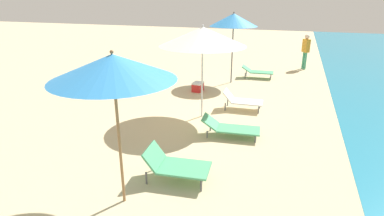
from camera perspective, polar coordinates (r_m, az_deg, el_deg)
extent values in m
cylinder|color=olive|center=(5.42, -13.06, -6.51)|extent=(0.05, 0.05, 2.24)
cone|color=#338CD8|center=(4.99, -14.23, 7.25)|extent=(1.99, 1.99, 0.40)
sphere|color=olive|center=(4.94, -14.46, 9.88)|extent=(0.06, 0.06, 0.06)
cube|color=#4CA572|center=(6.27, -1.39, -10.87)|extent=(1.05, 0.78, 0.04)
cube|color=#4CA572|center=(6.33, -6.92, -8.67)|extent=(0.35, 0.71, 0.37)
cylinder|color=#59595E|center=(6.52, 2.70, -11.10)|extent=(0.04, 0.04, 0.26)
cylinder|color=#59595E|center=(6.03, 1.68, -13.90)|extent=(0.04, 0.04, 0.26)
cylinder|color=#59595E|center=(6.76, -6.56, -9.99)|extent=(0.04, 0.04, 0.26)
cylinder|color=#59595E|center=(6.29, -8.33, -12.54)|extent=(0.04, 0.04, 0.26)
cylinder|color=silver|center=(9.23, 1.85, 4.68)|extent=(0.05, 0.05, 2.13)
cone|color=white|center=(8.97, 1.95, 12.92)|extent=(2.49, 2.49, 0.53)
sphere|color=silver|center=(8.94, 1.97, 14.80)|extent=(0.06, 0.06, 0.06)
cube|color=white|center=(10.16, 10.06, 1.11)|extent=(0.99, 0.64, 0.04)
cube|color=white|center=(10.18, 6.66, 2.36)|extent=(0.33, 0.61, 0.34)
cylinder|color=#59595E|center=(10.41, 12.25, 0.58)|extent=(0.04, 0.04, 0.25)
cylinder|color=#59595E|center=(9.95, 12.05, -0.32)|extent=(0.04, 0.04, 0.25)
cylinder|color=#59595E|center=(10.51, 6.53, 1.10)|extent=(0.04, 0.04, 0.25)
cylinder|color=#59595E|center=(10.05, 6.06, 0.24)|extent=(0.04, 0.04, 0.25)
cube|color=#4CA572|center=(8.19, 8.47, -3.89)|extent=(1.15, 0.68, 0.04)
cube|color=#4CA572|center=(8.21, 3.36, -2.49)|extent=(0.47, 0.61, 0.30)
cylinder|color=#59595E|center=(8.44, 11.61, -4.21)|extent=(0.04, 0.04, 0.19)
cylinder|color=#59595E|center=(8.01, 11.49, -5.57)|extent=(0.04, 0.04, 0.19)
cylinder|color=#59595E|center=(8.53, 3.36, -3.54)|extent=(0.04, 0.04, 0.19)
cylinder|color=#59595E|center=(8.11, 2.79, -4.84)|extent=(0.04, 0.04, 0.19)
cylinder|color=#4C4C51|center=(13.17, 7.32, 9.53)|extent=(0.05, 0.05, 2.32)
cone|color=#338CD8|center=(12.99, 7.60, 15.65)|extent=(1.92, 1.92, 0.50)
sphere|color=#4C4C51|center=(12.98, 7.66, 16.88)|extent=(0.06, 0.06, 0.06)
cube|color=#4CA572|center=(14.30, 12.61, 6.38)|extent=(1.03, 0.62, 0.04)
cube|color=#4CA572|center=(14.31, 9.90, 7.13)|extent=(0.42, 0.59, 0.26)
cylinder|color=#59595E|center=(14.54, 14.21, 5.89)|extent=(0.04, 0.04, 0.25)
cylinder|color=#59595E|center=(14.09, 14.15, 5.46)|extent=(0.04, 0.04, 0.25)
cylinder|color=#59595E|center=(14.60, 9.86, 6.26)|extent=(0.04, 0.04, 0.25)
cylinder|color=#59595E|center=(14.15, 9.66, 5.84)|extent=(0.04, 0.04, 0.25)
cylinder|color=#3F9972|center=(16.64, 19.96, 8.07)|extent=(0.11, 0.11, 0.85)
cylinder|color=#3F9972|center=(16.78, 19.63, 8.20)|extent=(0.11, 0.11, 0.85)
cube|color=orange|center=(16.59, 20.10, 10.63)|extent=(0.38, 0.42, 0.63)
sphere|color=beige|center=(16.54, 20.28, 12.10)|extent=(0.23, 0.23, 0.23)
cube|color=red|center=(12.04, 1.07, 3.77)|extent=(0.37, 0.48, 0.30)
cube|color=white|center=(11.99, 1.08, 4.57)|extent=(0.38, 0.49, 0.05)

